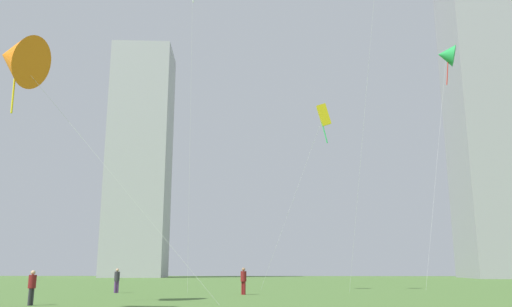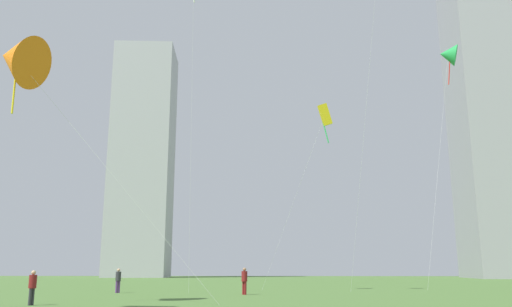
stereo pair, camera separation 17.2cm
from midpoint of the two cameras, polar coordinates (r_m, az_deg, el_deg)
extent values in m
cylinder|color=#593372|center=(42.38, -15.34, -13.98)|extent=(0.17, 0.17, 0.89)
cylinder|color=#593372|center=(42.44, -15.10, -13.99)|extent=(0.17, 0.17, 0.89)
cylinder|color=#2D2D33|center=(42.39, -15.16, -12.91)|extent=(0.41, 0.41, 0.70)
sphere|color=tan|center=(42.39, -15.12, -12.27)|extent=(0.24, 0.24, 0.24)
cylinder|color=#2D2D33|center=(28.79, -23.80, -14.24)|extent=(0.15, 0.15, 0.82)
cylinder|color=#2D2D33|center=(28.91, -23.57, -14.25)|extent=(0.15, 0.15, 0.82)
cylinder|color=maroon|center=(28.83, -23.55, -12.79)|extent=(0.38, 0.38, 0.65)
sphere|color=tan|center=(28.82, -23.47, -11.93)|extent=(0.22, 0.22, 0.22)
cylinder|color=maroon|center=(38.10, -1.63, -14.58)|extent=(0.17, 0.17, 0.91)
cylinder|color=maroon|center=(37.97, -1.42, -14.59)|extent=(0.17, 0.17, 0.91)
cylinder|color=maroon|center=(38.02, -1.52, -13.35)|extent=(0.42, 0.42, 0.72)
sphere|color=#997051|center=(38.01, -1.51, -12.62)|extent=(0.25, 0.25, 0.25)
cylinder|color=silver|center=(42.06, -7.37, 2.51)|extent=(0.18, 2.55, 25.35)
cylinder|color=silver|center=(28.02, -15.54, -2.45)|extent=(11.15, 1.08, 12.94)
cone|color=orange|center=(31.46, -24.95, 9.45)|extent=(3.34, 3.40, 3.43)
cylinder|color=yellow|center=(30.89, -25.25, 6.47)|extent=(0.30, 0.41, 2.85)
cylinder|color=silver|center=(52.97, 19.20, -0.79)|extent=(5.16, 4.94, 23.99)
cone|color=green|center=(59.42, 20.11, 10.13)|extent=(2.67, 2.80, 2.61)
cylinder|color=red|center=(58.77, 20.24, 8.51)|extent=(0.40, 0.36, 3.00)
cylinder|color=silver|center=(46.42, 3.88, -5.40)|extent=(5.80, 3.43, 15.17)
cube|color=yellow|center=(46.48, 7.35, 4.24)|extent=(1.29, 1.09, 2.12)
cylinder|color=green|center=(46.07, 7.41, 2.47)|extent=(0.54, 0.54, 2.32)
cylinder|color=silver|center=(41.85, 11.58, 2.49)|extent=(2.36, 6.11, 24.98)
cube|color=#939399|center=(133.75, 24.83, 5.42)|extent=(22.68, 27.28, 81.24)
cube|color=#A8A8AD|center=(133.58, -12.67, -0.62)|extent=(15.76, 15.50, 57.94)
camera|label=1|loc=(0.09, -90.17, 0.04)|focal=36.36mm
camera|label=2|loc=(0.09, 89.83, -0.04)|focal=36.36mm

